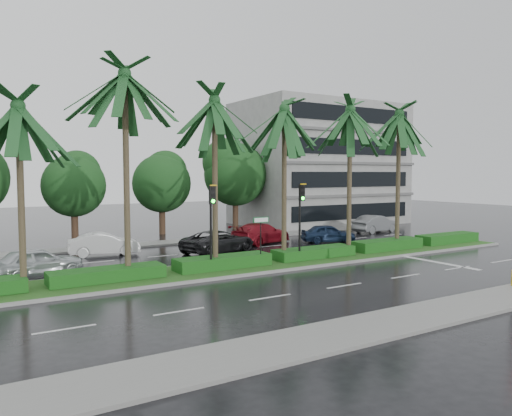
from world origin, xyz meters
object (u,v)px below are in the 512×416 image
car_darkgrey (219,241)px  car_silver (37,262)px  car_red (261,233)px  car_grey (376,224)px  street_sign (261,229)px  car_blue (328,233)px  signal_median_left (212,215)px  car_white (104,244)px

car_darkgrey → car_silver: bearing=81.9°
car_silver → car_red: bearing=-88.0°
car_silver → car_grey: 27.89m
car_red → street_sign: bearing=128.5°
car_red → car_grey: same height
street_sign → car_blue: (9.50, 5.81, -1.45)m
signal_median_left → car_blue: bearing=25.6°
car_blue → street_sign: bearing=143.5°
street_sign → car_silver: 11.28m
car_white → car_darkgrey: size_ratio=0.82×
street_sign → car_blue: size_ratio=0.66×
signal_median_left → car_darkgrey: (3.50, 6.05, -2.28)m
car_silver → car_red: car_red is taller
car_darkgrey → car_blue: car_darkgrey is taller
signal_median_left → car_grey: (20.00, 8.71, -2.25)m
street_sign → car_grey: 19.07m
car_white → car_blue: 15.76m
car_grey → car_white: bearing=83.0°
car_silver → car_darkgrey: bearing=-92.4°
car_red → car_blue: 4.98m
street_sign → car_white: street_sign is taller
car_silver → street_sign: bearing=-123.0°
car_silver → car_darkgrey: 11.18m
street_sign → car_silver: bearing=159.8°
car_blue → car_grey: (7.50, 2.71, 0.07)m
car_grey → car_red: bearing=86.1°
signal_median_left → car_darkgrey: 7.35m
signal_median_left → car_silver: (-7.50, 4.05, -2.26)m
signal_median_left → car_white: bearing=108.8°
car_red → signal_median_left: bearing=116.1°
car_red → car_darkgrey: bearing=95.4°
car_red → car_grey: (12.00, 0.59, 0.00)m
car_darkgrey → car_red: car_red is taller
signal_median_left → street_sign: size_ratio=1.68×
car_red → car_silver: bearing=85.4°
signal_median_left → car_darkgrey: bearing=60.0°
car_white → car_red: 11.02m
signal_median_left → street_sign: bearing=3.5°
signal_median_left → car_white: size_ratio=1.03×
car_blue → car_grey: size_ratio=0.87×
car_grey → street_sign: bearing=110.0°
car_white → car_red: size_ratio=0.83×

